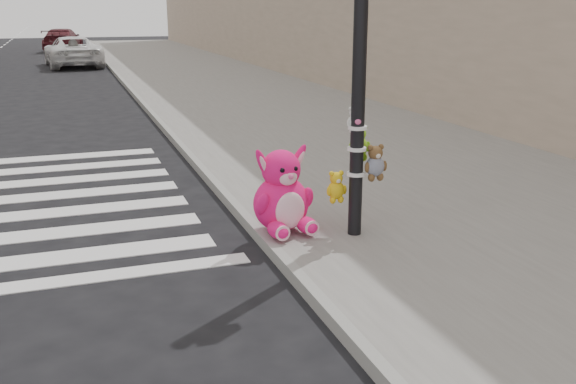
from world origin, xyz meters
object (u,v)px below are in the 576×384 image
object	(u,v)px
signal_pole	(359,101)
car_white_near	(73,52)
pink_bunny	(282,197)
red_teddy	(276,217)

from	to	relation	value
signal_pole	car_white_near	world-z (taller)	signal_pole
pink_bunny	red_teddy	distance (m)	0.40
signal_pole	pink_bunny	world-z (taller)	signal_pole
car_white_near	pink_bunny	bearing A→B (deg)	89.47
pink_bunny	car_white_near	distance (m)	25.98
red_teddy	car_white_near	size ratio (longest dim) A/B	0.04
signal_pole	red_teddy	xyz separation A→B (m)	(-0.82, 0.58, -1.50)
pink_bunny	car_white_near	size ratio (longest dim) A/B	0.21
pink_bunny	red_teddy	xyz separation A→B (m)	(-0.00, 0.23, -0.33)
red_teddy	car_white_near	world-z (taller)	car_white_near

